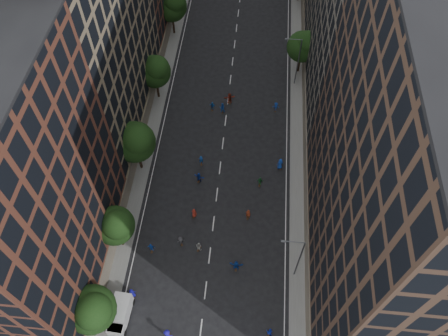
% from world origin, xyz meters
% --- Properties ---
extents(ground, '(240.00, 240.00, 0.00)m').
position_xyz_m(ground, '(0.00, 40.00, 0.00)').
color(ground, black).
rests_on(ground, ground).
extents(sidewalk_left, '(4.00, 105.00, 0.15)m').
position_xyz_m(sidewalk_left, '(-12.00, 47.50, 0.07)').
color(sidewalk_left, slate).
rests_on(sidewalk_left, ground).
extents(sidewalk_right, '(4.00, 105.00, 0.15)m').
position_xyz_m(sidewalk_right, '(12.00, 47.50, 0.07)').
color(sidewalk_right, slate).
rests_on(sidewalk_right, ground).
extents(bldg_left_a, '(14.00, 22.00, 30.00)m').
position_xyz_m(bldg_left_a, '(-19.00, 11.00, 15.00)').
color(bldg_left_a, brown).
rests_on(bldg_left_a, ground).
extents(bldg_left_b, '(14.00, 26.00, 34.00)m').
position_xyz_m(bldg_left_b, '(-19.00, 35.00, 17.00)').
color(bldg_left_b, '#867358').
rests_on(bldg_left_b, ground).
extents(bldg_right_a, '(14.00, 30.00, 36.00)m').
position_xyz_m(bldg_right_a, '(19.00, 15.00, 18.00)').
color(bldg_right_a, '#4D3629').
rests_on(bldg_right_a, ground).
extents(bldg_right_b, '(14.00, 28.00, 33.00)m').
position_xyz_m(bldg_right_b, '(19.00, 44.00, 16.50)').
color(bldg_right_b, '#615B50').
rests_on(bldg_right_b, ground).
extents(tree_left_0, '(5.20, 5.20, 8.83)m').
position_xyz_m(tree_left_0, '(-11.01, 3.85, 5.96)').
color(tree_left_0, black).
rests_on(tree_left_0, ground).
extents(tree_left_1, '(4.80, 4.80, 8.21)m').
position_xyz_m(tree_left_1, '(-11.02, 13.86, 5.55)').
color(tree_left_1, black).
rests_on(tree_left_1, ground).
extents(tree_left_2, '(5.60, 5.60, 9.45)m').
position_xyz_m(tree_left_2, '(-10.99, 25.83, 6.36)').
color(tree_left_2, black).
rests_on(tree_left_2, ground).
extents(tree_left_3, '(5.00, 5.00, 8.58)m').
position_xyz_m(tree_left_3, '(-11.02, 39.85, 5.82)').
color(tree_left_3, black).
rests_on(tree_left_3, ground).
extents(tree_left_4, '(5.40, 5.40, 9.08)m').
position_xyz_m(tree_left_4, '(-11.00, 55.84, 6.10)').
color(tree_left_4, black).
rests_on(tree_left_4, ground).
extents(tree_right_a, '(5.00, 5.00, 8.39)m').
position_xyz_m(tree_right_a, '(11.38, 47.85, 5.63)').
color(tree_right_a, black).
rests_on(tree_right_a, ground).
extents(streetlamp_near, '(2.64, 0.22, 9.06)m').
position_xyz_m(streetlamp_near, '(10.37, 12.00, 5.17)').
color(streetlamp_near, '#595B60').
rests_on(streetlamp_near, ground).
extents(streetlamp_far, '(2.64, 0.22, 9.06)m').
position_xyz_m(streetlamp_far, '(10.37, 45.00, 5.17)').
color(streetlamp_far, '#595B60').
rests_on(streetlamp_far, ground).
extents(cargo_van, '(2.32, 4.52, 2.35)m').
position_xyz_m(cargo_van, '(-9.29, 5.00, 1.24)').
color(cargo_van, silver).
rests_on(cargo_van, ground).
extents(skater_0, '(0.99, 0.84, 1.72)m').
position_xyz_m(skater_0, '(-8.50, 7.56, 0.86)').
color(skater_0, '#1614A2').
rests_on(skater_0, ground).
extents(skater_2, '(0.93, 0.84, 1.56)m').
position_xyz_m(skater_2, '(7.75, 4.68, 0.78)').
color(skater_2, '#162BB4').
rests_on(skater_2, ground).
extents(skater_3, '(1.25, 0.90, 1.75)m').
position_xyz_m(skater_3, '(-3.59, 3.35, 0.88)').
color(skater_3, '#2016B7').
rests_on(skater_3, ground).
extents(skater_4, '(0.99, 0.45, 1.66)m').
position_xyz_m(skater_4, '(-7.33, 13.51, 0.83)').
color(skater_4, blue).
rests_on(skater_4, ground).
extents(skater_5, '(1.72, 0.61, 1.83)m').
position_xyz_m(skater_5, '(3.44, 12.10, 0.91)').
color(skater_5, navy).
rests_on(skater_5, ground).
extents(skater_6, '(0.90, 0.74, 1.58)m').
position_xyz_m(skater_6, '(-2.64, 18.91, 0.79)').
color(skater_6, '#AA281C').
rests_on(skater_6, ground).
extents(skater_7, '(0.70, 0.51, 1.80)m').
position_xyz_m(skater_7, '(4.46, 19.36, 0.90)').
color(skater_7, '#993419').
rests_on(skater_7, ground).
extents(skater_8, '(0.94, 0.85, 1.57)m').
position_xyz_m(skater_8, '(-1.43, 14.23, 0.79)').
color(skater_8, '#B4B5B0').
rests_on(skater_8, ground).
extents(skater_9, '(1.11, 0.89, 1.51)m').
position_xyz_m(skater_9, '(-3.79, 14.80, 0.75)').
color(skater_9, '#3B3B40').
rests_on(skater_9, ground).
extents(skater_10, '(0.98, 0.51, 1.60)m').
position_xyz_m(skater_10, '(5.81, 24.66, 0.80)').
color(skater_10, '#1E662F').
rests_on(skater_10, ground).
extents(skater_11, '(1.63, 0.98, 1.67)m').
position_xyz_m(skater_11, '(-2.70, 24.52, 0.84)').
color(skater_11, navy).
rests_on(skater_11, ground).
extents(skater_12, '(1.10, 0.90, 1.93)m').
position_xyz_m(skater_12, '(8.50, 27.77, 0.96)').
color(skater_12, '#1640B6').
rests_on(skater_12, ground).
extents(skater_13, '(0.68, 0.50, 1.69)m').
position_xyz_m(skater_13, '(-2.76, 27.50, 0.85)').
color(skater_13, '#123F94').
rests_on(skater_13, ground).
extents(skater_14, '(0.92, 0.76, 1.77)m').
position_xyz_m(skater_14, '(-0.69, 37.75, 0.88)').
color(skater_14, blue).
rests_on(skater_14, ground).
extents(skater_15, '(1.03, 0.61, 1.58)m').
position_xyz_m(skater_15, '(7.65, 38.81, 0.79)').
color(skater_15, '#143AA7').
rests_on(skater_15, ground).
extents(skater_16, '(0.95, 0.51, 1.54)m').
position_xyz_m(skater_16, '(-2.25, 38.09, 0.77)').
color(skater_16, blue).
rests_on(skater_16, ground).
extents(skater_17, '(1.88, 1.06, 1.93)m').
position_xyz_m(skater_17, '(0.29, 39.77, 0.97)').
color(skater_17, maroon).
rests_on(skater_17, ground).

